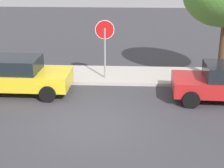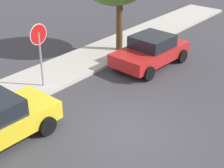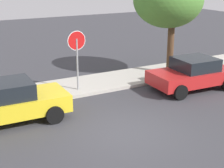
# 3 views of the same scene
# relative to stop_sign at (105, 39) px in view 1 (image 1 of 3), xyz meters

# --- Properties ---
(ground_plane) EXTENTS (60.00, 60.00, 0.00)m
(ground_plane) POSITION_rel_stop_sign_xyz_m (-0.19, -4.41, -1.89)
(ground_plane) COLOR #38383D
(sidewalk_curb) EXTENTS (32.00, 2.50, 0.14)m
(sidewalk_curb) POSITION_rel_stop_sign_xyz_m (-0.19, 0.58, -1.82)
(sidewalk_curb) COLOR #B2ADA3
(sidewalk_curb) RESTS_ON ground_plane
(stop_sign) EXTENTS (0.83, 0.08, 2.73)m
(stop_sign) POSITION_rel_stop_sign_xyz_m (0.00, 0.00, 0.00)
(stop_sign) COLOR gray
(stop_sign) RESTS_ON ground_plane
(parked_car_yellow) EXTENTS (4.38, 2.06, 1.48)m
(parked_car_yellow) POSITION_rel_stop_sign_xyz_m (-3.46, -1.67, -1.15)
(parked_car_yellow) COLOR yellow
(parked_car_yellow) RESTS_ON ground_plane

